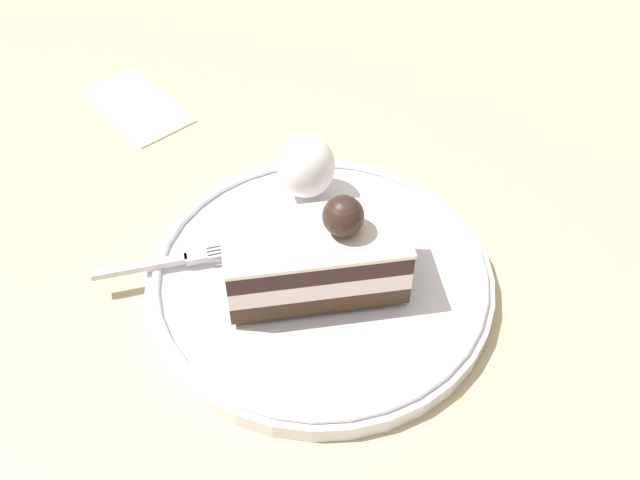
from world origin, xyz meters
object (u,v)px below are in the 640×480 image
(folded_napkin, at_px, (137,106))
(whipped_cream_dollop, at_px, (306,166))
(fork, at_px, (173,261))
(cake_slice, at_px, (316,256))
(dessert_plate, at_px, (320,278))

(folded_napkin, bearing_deg, whipped_cream_dollop, 131.29)
(fork, bearing_deg, whipped_cream_dollop, -150.23)
(cake_slice, xyz_separation_m, fork, (0.10, -0.03, -0.02))
(dessert_plate, distance_m, folded_napkin, 0.26)
(fork, height_order, folded_napkin, fork)
(dessert_plate, xyz_separation_m, folded_napkin, (0.13, -0.23, -0.01))
(dessert_plate, xyz_separation_m, cake_slice, (0.00, 0.01, 0.03))
(dessert_plate, bearing_deg, fork, -12.15)
(whipped_cream_dollop, distance_m, folded_napkin, 0.20)
(cake_slice, relative_size, folded_napkin, 1.15)
(whipped_cream_dollop, height_order, fork, whipped_cream_dollop)
(cake_slice, distance_m, folded_napkin, 0.27)
(whipped_cream_dollop, bearing_deg, cake_slice, 86.28)
(cake_slice, xyz_separation_m, whipped_cream_dollop, (-0.01, -0.09, -0.00))
(fork, bearing_deg, cake_slice, 161.81)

